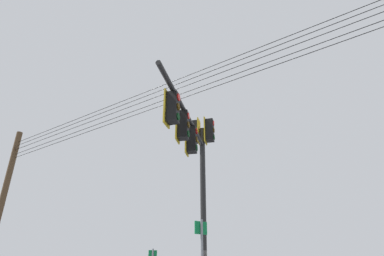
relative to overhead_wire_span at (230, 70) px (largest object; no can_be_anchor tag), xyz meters
The scene contains 2 objects.
signal_mast_assembly 4.17m from the overhead_wire_span, 118.74° to the left, with size 5.41×0.97×7.40m.
overhead_wire_span is the anchor object (origin of this frame).
Camera 1 is at (-10.95, -0.94, 1.39)m, focal length 30.57 mm.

